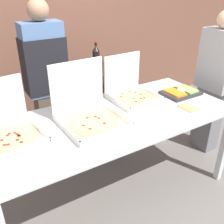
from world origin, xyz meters
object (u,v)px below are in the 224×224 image
(paper_plate_front_left, at_px, (189,108))
(person_server_vest, at_px, (46,79))
(pizza_box_near_left, at_px, (8,130))
(pizza_box_near_right, at_px, (89,113))
(soda_can_silver, at_px, (97,58))
(person_guest_cap, at_px, (214,83))
(soda_bottle, at_px, (96,58))
(pizza_box_far_left, at_px, (131,92))
(veggie_tray, at_px, (181,92))

(paper_plate_front_left, xyz_separation_m, person_server_vest, (-1.00, 1.05, 0.15))
(pizza_box_near_left, height_order, person_server_vest, person_server_vest)
(pizza_box_near_right, relative_size, soda_can_silver, 4.23)
(pizza_box_near_right, relative_size, person_guest_cap, 0.31)
(soda_can_silver, height_order, person_guest_cap, person_guest_cap)
(paper_plate_front_left, xyz_separation_m, soda_can_silver, (-0.20, 1.40, 0.17))
(soda_bottle, bearing_deg, soda_can_silver, 59.28)
(soda_can_silver, relative_size, person_guest_cap, 0.07)
(pizza_box_far_left, relative_size, soda_can_silver, 3.65)
(pizza_box_far_left, distance_m, paper_plate_front_left, 0.58)
(soda_can_silver, height_order, person_server_vest, person_server_vest)
(pizza_box_near_right, distance_m, soda_bottle, 1.08)
(pizza_box_near_right, bearing_deg, paper_plate_front_left, -18.29)
(person_guest_cap, bearing_deg, soda_bottle, 51.00)
(pizza_box_far_left, relative_size, pizza_box_near_right, 0.86)
(pizza_box_near_right, bearing_deg, person_guest_cap, -0.42)
(pizza_box_near_left, bearing_deg, soda_can_silver, 30.67)
(pizza_box_near_left, height_order, soda_bottle, soda_bottle)
(pizza_box_near_left, relative_size, soda_bottle, 1.51)
(person_guest_cap, bearing_deg, pizza_box_near_left, 88.41)
(veggie_tray, height_order, person_server_vest, person_server_vest)
(paper_plate_front_left, height_order, veggie_tray, veggie_tray)
(veggie_tray, relative_size, person_server_vest, 0.21)
(person_server_vest, bearing_deg, pizza_box_far_left, 139.67)
(person_server_vest, bearing_deg, pizza_box_near_right, 96.56)
(pizza_box_near_left, distance_m, soda_can_silver, 1.70)
(veggie_tray, height_order, soda_can_silver, soda_can_silver)
(pizza_box_far_left, xyz_separation_m, veggie_tray, (0.51, -0.18, -0.05))
(veggie_tray, height_order, soda_bottle, soda_bottle)
(person_guest_cap, bearing_deg, pizza_box_near_right, 91.09)
(pizza_box_near_right, relative_size, person_server_vest, 0.29)
(veggie_tray, distance_m, soda_bottle, 1.05)
(pizza_box_near_right, bearing_deg, person_server_vest, 95.05)
(soda_bottle, bearing_deg, pizza_box_near_left, -146.30)
(pizza_box_far_left, bearing_deg, soda_bottle, 90.10)
(person_guest_cap, bearing_deg, veggie_tray, 90.80)
(pizza_box_far_left, height_order, soda_bottle, soda_bottle)
(veggie_tray, bearing_deg, pizza_box_far_left, 160.43)
(paper_plate_front_left, distance_m, soda_bottle, 1.25)
(soda_bottle, bearing_deg, veggie_tray, -58.70)
(veggie_tray, xyz_separation_m, soda_can_silver, (-0.40, 1.10, 0.16))
(paper_plate_front_left, bearing_deg, pizza_box_far_left, 123.68)
(person_server_vest, bearing_deg, soda_can_silver, -156.44)
(veggie_tray, bearing_deg, soda_bottle, 121.30)
(veggie_tray, bearing_deg, paper_plate_front_left, -123.01)
(pizza_box_near_left, relative_size, person_server_vest, 0.28)
(pizza_box_near_left, relative_size, veggie_tray, 1.31)
(pizza_box_far_left, bearing_deg, person_guest_cap, -10.92)
(paper_plate_front_left, bearing_deg, pizza_box_near_right, 163.23)
(soda_can_silver, xyz_separation_m, person_guest_cap, (0.93, -1.10, -0.17))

